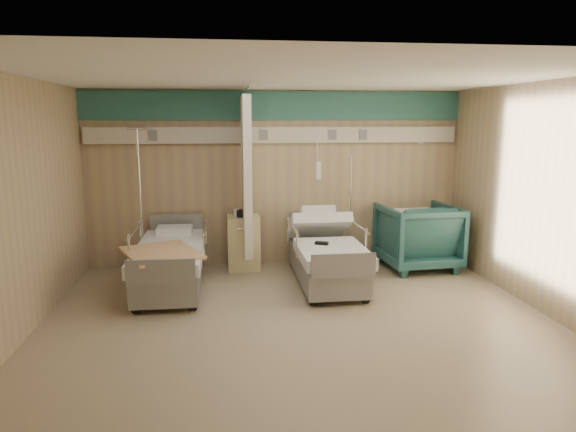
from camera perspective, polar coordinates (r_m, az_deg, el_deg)
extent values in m
cube|color=gray|center=(6.23, 1.09, -11.35)|extent=(6.00, 5.00, 0.00)
cube|color=tan|center=(8.31, -1.33, 4.17)|extent=(6.00, 0.04, 2.80)
cube|color=tan|center=(3.45, 7.09, -5.05)|extent=(6.00, 0.04, 2.80)
cube|color=tan|center=(6.19, -27.54, 0.77)|extent=(0.04, 5.00, 2.80)
cube|color=tan|center=(6.94, 26.46, 1.80)|extent=(0.04, 5.00, 2.80)
cube|color=white|center=(5.80, 1.19, 15.27)|extent=(6.00, 5.00, 0.04)
cube|color=#2E6B62|center=(8.25, -1.35, 12.13)|extent=(6.00, 0.04, 0.45)
cube|color=beige|center=(8.22, -1.31, 8.99)|extent=(5.88, 0.08, 0.25)
cylinder|color=silver|center=(7.34, -4.65, 13.93)|extent=(0.03, 1.80, 0.03)
cube|color=silver|center=(7.72, -4.62, 4.47)|extent=(0.12, 0.90, 2.35)
cube|color=beige|center=(8.15, -4.94, -2.96)|extent=(0.50, 0.48, 0.85)
imported|color=#1D4949|center=(8.39, 14.20, -2.18)|extent=(1.19, 1.22, 1.04)
cube|color=white|center=(8.26, 14.24, 1.54)|extent=(0.70, 0.64, 0.07)
cylinder|color=silver|center=(8.55, 6.76, -5.19)|extent=(0.32, 0.32, 0.03)
cylinder|color=silver|center=(8.36, 6.89, 0.55)|extent=(0.03, 0.03, 1.76)
cylinder|color=silver|center=(8.26, 7.02, 6.58)|extent=(0.21, 0.03, 0.03)
cylinder|color=silver|center=(8.19, -15.68, -6.22)|extent=(0.40, 0.40, 0.03)
cylinder|color=silver|center=(7.95, -16.06, 1.32)|extent=(0.04, 0.04, 2.21)
cylinder|color=silver|center=(7.86, -16.48, 9.29)|extent=(0.26, 0.03, 0.03)
cube|color=black|center=(7.14, 3.75, -3.03)|extent=(0.20, 0.15, 0.04)
cube|color=tan|center=(6.82, -13.90, -3.98)|extent=(1.20, 1.31, 0.04)
cube|color=black|center=(7.97, -4.89, 0.29)|extent=(0.24, 0.19, 0.11)
cylinder|color=white|center=(8.01, -5.74, 0.34)|extent=(0.09, 0.09, 0.12)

